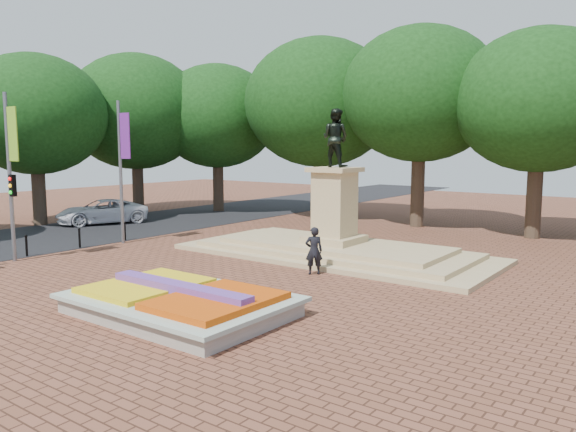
# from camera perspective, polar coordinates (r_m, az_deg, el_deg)

# --- Properties ---
(ground) EXTENTS (90.00, 90.00, 0.00)m
(ground) POSITION_cam_1_polar(r_m,az_deg,el_deg) (18.77, -8.46, -7.85)
(ground) COLOR brown
(ground) RESTS_ON ground
(asphalt_street) EXTENTS (9.00, 90.00, 0.02)m
(asphalt_street) POSITION_cam_1_polar(r_m,az_deg,el_deg) (33.41, -20.68, -1.59)
(asphalt_street) COLOR black
(asphalt_street) RESTS_ON ground
(flower_bed) EXTENTS (6.30, 4.30, 0.91)m
(flower_bed) POSITION_cam_1_polar(r_m,az_deg,el_deg) (16.62, -10.88, -8.54)
(flower_bed) COLOR gray
(flower_bed) RESTS_ON ground
(monument) EXTENTS (14.00, 6.00, 6.40)m
(monument) POSITION_cam_1_polar(r_m,az_deg,el_deg) (24.75, 4.72, -2.05)
(monument) COLOR tan
(monument) RESTS_ON ground
(tree_row_back) EXTENTS (44.80, 8.80, 10.43)m
(tree_row_back) POSITION_cam_1_polar(r_m,az_deg,el_deg) (32.57, 17.93, 10.07)
(tree_row_back) COLOR #36291D
(tree_row_back) RESTS_ON ground
(tree_row_street) EXTENTS (8.40, 25.40, 9.98)m
(tree_row_street) POSITION_cam_1_polar(r_m,az_deg,el_deg) (36.81, -25.41, 8.91)
(tree_row_street) COLOR #36291D
(tree_row_street) RESTS_ON ground
(banner_poles) EXTENTS (0.88, 11.17, 7.00)m
(banner_poles) POSITION_cam_1_polar(r_m,az_deg,el_deg) (25.68, -26.94, 4.25)
(banner_poles) COLOR slate
(banner_poles) RESTS_ON ground
(van) EXTENTS (4.43, 5.96, 1.50)m
(van) POSITION_cam_1_polar(r_m,az_deg,el_deg) (36.73, -18.40, 0.43)
(van) COLOR silver
(van) RESTS_ON ground
(pedestrian) EXTENTS (0.78, 0.77, 1.82)m
(pedestrian) POSITION_cam_1_polar(r_m,az_deg,el_deg) (21.17, 2.65, -3.54)
(pedestrian) COLOR black
(pedestrian) RESTS_ON ground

